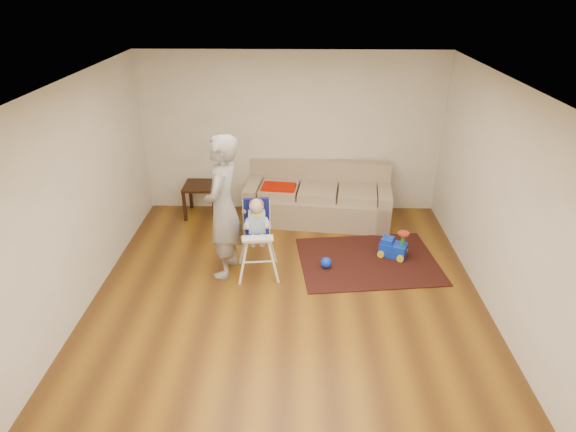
{
  "coord_description": "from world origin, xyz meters",
  "views": [
    {
      "loc": [
        0.13,
        -5.03,
        3.73
      ],
      "look_at": [
        0.0,
        0.4,
        1.0
      ],
      "focal_mm": 30.0,
      "sensor_mm": 36.0,
      "label": 1
    }
  ],
  "objects_px": {
    "sofa": "(318,194)",
    "toy_ball": "(326,263)",
    "high_chair": "(257,238)",
    "ride_on_toy": "(394,243)",
    "adult": "(223,208)",
    "side_table": "(202,200)"
  },
  "relations": [
    {
      "from": "adult",
      "to": "toy_ball",
      "type": "bearing_deg",
      "value": 103.83
    },
    {
      "from": "sofa",
      "to": "adult",
      "type": "relative_size",
      "value": 1.25
    },
    {
      "from": "sofa",
      "to": "toy_ball",
      "type": "height_order",
      "value": "sofa"
    },
    {
      "from": "adult",
      "to": "high_chair",
      "type": "bearing_deg",
      "value": 95.94
    },
    {
      "from": "side_table",
      "to": "sofa",
      "type": "bearing_deg",
      "value": -3.8
    },
    {
      "from": "toy_ball",
      "to": "adult",
      "type": "bearing_deg",
      "value": -175.75
    },
    {
      "from": "sofa",
      "to": "toy_ball",
      "type": "distance_m",
      "value": 1.6
    },
    {
      "from": "side_table",
      "to": "toy_ball",
      "type": "height_order",
      "value": "side_table"
    },
    {
      "from": "toy_ball",
      "to": "adult",
      "type": "height_order",
      "value": "adult"
    },
    {
      "from": "sofa",
      "to": "toy_ball",
      "type": "bearing_deg",
      "value": -80.61
    },
    {
      "from": "side_table",
      "to": "toy_ball",
      "type": "distance_m",
      "value": 2.67
    },
    {
      "from": "ride_on_toy",
      "to": "toy_ball",
      "type": "xyz_separation_m",
      "value": [
        -1.0,
        -0.36,
        -0.13
      ]
    },
    {
      "from": "sofa",
      "to": "high_chair",
      "type": "relative_size",
      "value": 2.18
    },
    {
      "from": "sofa",
      "to": "ride_on_toy",
      "type": "relative_size",
      "value": 5.99
    },
    {
      "from": "side_table",
      "to": "toy_ball",
      "type": "relative_size",
      "value": 3.52
    },
    {
      "from": "ride_on_toy",
      "to": "adult",
      "type": "distance_m",
      "value": 2.55
    },
    {
      "from": "side_table",
      "to": "ride_on_toy",
      "type": "xyz_separation_m",
      "value": [
        3.06,
        -1.33,
        -0.05
      ]
    },
    {
      "from": "toy_ball",
      "to": "ride_on_toy",
      "type": "bearing_deg",
      "value": 19.69
    },
    {
      "from": "high_chair",
      "to": "side_table",
      "type": "bearing_deg",
      "value": 115.37
    },
    {
      "from": "ride_on_toy",
      "to": "adult",
      "type": "relative_size",
      "value": 0.21
    },
    {
      "from": "sofa",
      "to": "high_chair",
      "type": "height_order",
      "value": "high_chair"
    },
    {
      "from": "toy_ball",
      "to": "high_chair",
      "type": "xyz_separation_m",
      "value": [
        -0.95,
        -0.13,
        0.45
      ]
    }
  ]
}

